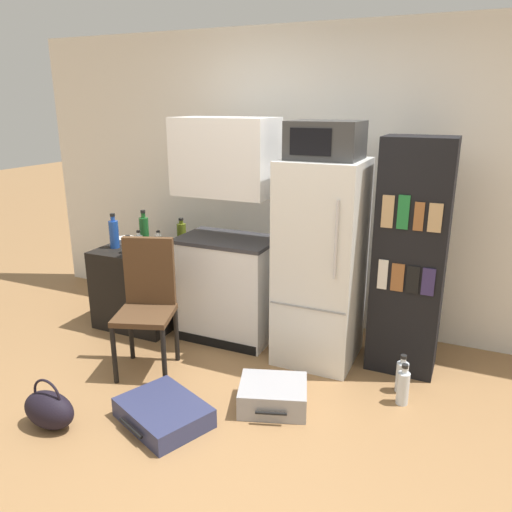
# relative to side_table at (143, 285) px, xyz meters

# --- Properties ---
(ground_plane) EXTENTS (24.00, 24.00, 0.00)m
(ground_plane) POSITION_rel_side_table_xyz_m (1.51, -1.27, -0.35)
(ground_plane) COLOR olive
(wall_back) EXTENTS (6.40, 0.10, 2.57)m
(wall_back) POSITION_rel_side_table_xyz_m (1.71, 0.73, 0.93)
(wall_back) COLOR white
(wall_back) RESTS_ON ground_plane
(side_table) EXTENTS (0.70, 0.65, 0.71)m
(side_table) POSITION_rel_side_table_xyz_m (0.00, 0.00, 0.00)
(side_table) COLOR black
(side_table) RESTS_ON ground_plane
(kitchen_hutch) EXTENTS (0.80, 0.53, 1.84)m
(kitchen_hutch) POSITION_rel_side_table_xyz_m (0.84, 0.07, 0.49)
(kitchen_hutch) COLOR white
(kitchen_hutch) RESTS_ON ground_plane
(refrigerator) EXTENTS (0.59, 0.63, 1.56)m
(refrigerator) POSITION_rel_side_table_xyz_m (1.66, 0.02, 0.43)
(refrigerator) COLOR silver
(refrigerator) RESTS_ON ground_plane
(microwave) EXTENTS (0.50, 0.42, 0.27)m
(microwave) POSITION_rel_side_table_xyz_m (1.66, 0.02, 1.34)
(microwave) COLOR #333333
(microwave) RESTS_ON refrigerator
(bookshelf) EXTENTS (0.49, 0.38, 1.73)m
(bookshelf) POSITION_rel_side_table_xyz_m (2.29, 0.14, 0.51)
(bookshelf) COLOR black
(bookshelf) RESTS_ON ground_plane
(bottle_green_tall) EXTENTS (0.08, 0.08, 0.32)m
(bottle_green_tall) POSITION_rel_side_table_xyz_m (-0.03, 0.11, 0.49)
(bottle_green_tall) COLOR #1E6028
(bottle_green_tall) RESTS_ON side_table
(bottle_amber_beer) EXTENTS (0.08, 0.08, 0.16)m
(bottle_amber_beer) POSITION_rel_side_table_xyz_m (0.00, -0.16, 0.42)
(bottle_amber_beer) COLOR brown
(bottle_amber_beer) RESTS_ON side_table
(bottle_clear_short) EXTENTS (0.06, 0.06, 0.21)m
(bottle_clear_short) POSITION_rel_side_table_xyz_m (0.11, -0.15, 0.44)
(bottle_clear_short) COLOR silver
(bottle_clear_short) RESTS_ON side_table
(bottle_olive_oil) EXTENTS (0.08, 0.08, 0.24)m
(bottle_olive_oil) POSITION_rel_side_table_xyz_m (0.27, 0.26, 0.46)
(bottle_olive_oil) COLOR #566619
(bottle_olive_oil) RESTS_ON side_table
(bottle_milk_white) EXTENTS (0.06, 0.06, 0.18)m
(bottle_milk_white) POSITION_rel_side_table_xyz_m (0.21, -0.01, 0.43)
(bottle_milk_white) COLOR white
(bottle_milk_white) RESTS_ON side_table
(bottle_blue_soda) EXTENTS (0.08, 0.08, 0.31)m
(bottle_blue_soda) POSITION_rel_side_table_xyz_m (-0.21, -0.08, 0.49)
(bottle_blue_soda) COLOR #1E47A3
(bottle_blue_soda) RESTS_ON side_table
(bowl) EXTENTS (0.17, 0.17, 0.05)m
(bowl) POSITION_rel_side_table_xyz_m (-0.23, 0.09, 0.38)
(bowl) COLOR silver
(bowl) RESTS_ON side_table
(chair) EXTENTS (0.51, 0.51, 1.00)m
(chair) POSITION_rel_side_table_xyz_m (0.53, -0.64, 0.22)
(chair) COLOR black
(chair) RESTS_ON ground_plane
(suitcase_large_flat) EXTENTS (0.54, 0.49, 0.17)m
(suitcase_large_flat) POSITION_rel_side_table_xyz_m (1.60, -0.78, -0.27)
(suitcase_large_flat) COLOR #99999E
(suitcase_large_flat) RESTS_ON ground_plane
(suitcase_small_flat) EXTENTS (0.68, 0.61, 0.13)m
(suitcase_small_flat) POSITION_rel_side_table_xyz_m (1.03, -1.21, -0.29)
(suitcase_small_flat) COLOR navy
(suitcase_small_flat) RESTS_ON ground_plane
(handbag) EXTENTS (0.36, 0.20, 0.33)m
(handbag) POSITION_rel_side_table_xyz_m (0.41, -1.55, -0.23)
(handbag) COLOR black
(handbag) RESTS_ON ground_plane
(water_bottle_front) EXTENTS (0.08, 0.08, 0.29)m
(water_bottle_front) POSITION_rel_side_table_xyz_m (2.38, -0.38, -0.23)
(water_bottle_front) COLOR silver
(water_bottle_front) RESTS_ON ground_plane
(water_bottle_middle) EXTENTS (0.08, 0.08, 0.28)m
(water_bottle_middle) POSITION_rel_side_table_xyz_m (2.35, -0.23, -0.24)
(water_bottle_middle) COLOR silver
(water_bottle_middle) RESTS_ON ground_plane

